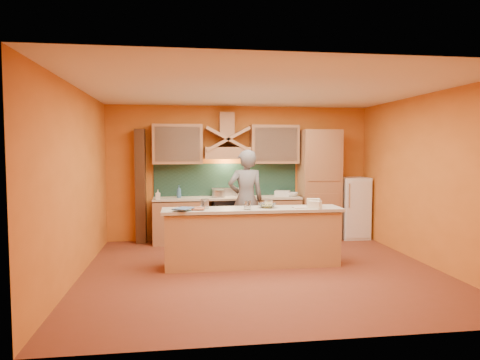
{
  "coord_description": "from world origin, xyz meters",
  "views": [
    {
      "loc": [
        -1.24,
        -6.46,
        1.88
      ],
      "look_at": [
        -0.22,
        0.9,
        1.36
      ],
      "focal_mm": 32.0,
      "sensor_mm": 36.0,
      "label": 1
    }
  ],
  "objects": [
    {
      "name": "island_top",
      "position": [
        -0.1,
        0.3,
        0.92
      ],
      "size": [
        2.9,
        0.62,
        0.05
      ],
      "primitive_type": "cube",
      "color": "beige",
      "rests_on": "island_body"
    },
    {
      "name": "kitchen_scale",
      "position": [
        0.18,
        0.41,
        1.0
      ],
      "size": [
        0.12,
        0.12,
        0.1
      ],
      "primitive_type": "cube",
      "rotation": [
        0.0,
        0.0,
        -0.02
      ],
      "color": "silver",
      "rests_on": "island_top"
    },
    {
      "name": "wall_left",
      "position": [
        -2.75,
        0.0,
        1.4
      ],
      "size": [
        0.02,
        5.0,
        2.8
      ],
      "primitive_type": "cube",
      "color": "orange",
      "rests_on": "floor"
    },
    {
      "name": "book_upper",
      "position": [
        -1.31,
        0.18,
        0.98
      ],
      "size": [
        0.36,
        0.39,
        0.02
      ],
      "primitive_type": "imported",
      "rotation": [
        0.0,
        0.0,
        -0.52
      ],
      "color": "#456698",
      "rests_on": "island_top"
    },
    {
      "name": "grocery_bag_b",
      "position": [
        0.89,
        0.13,
        1.0
      ],
      "size": [
        0.25,
        0.24,
        0.12
      ],
      "primitive_type": "cube",
      "rotation": [
        0.0,
        0.0,
        -0.63
      ],
      "color": "beige",
      "rests_on": "island_top"
    },
    {
      "name": "pot_small",
      "position": [
        -0.05,
        2.34,
        0.97
      ],
      "size": [
        0.23,
        0.23,
        0.14
      ],
      "primitive_type": "cylinder",
      "rotation": [
        0.0,
        0.0,
        0.37
      ],
      "color": "#B9B8BF",
      "rests_on": "stove"
    },
    {
      "name": "ceiling",
      "position": [
        0.0,
        0.0,
        2.8
      ],
      "size": [
        5.5,
        5.0,
        0.01
      ],
      "primitive_type": "cube",
      "color": "white",
      "rests_on": "wall_back"
    },
    {
      "name": "base_cabinet_left",
      "position": [
        -1.25,
        2.2,
        0.43
      ],
      "size": [
        1.1,
        0.6,
        0.86
      ],
      "primitive_type": "cube",
      "color": "#AA754E",
      "rests_on": "floor"
    },
    {
      "name": "upper_cabinet_right",
      "position": [
        0.7,
        2.33,
        2.0
      ],
      "size": [
        1.0,
        0.35,
        0.8
      ],
      "primitive_type": "cube",
      "color": "#AA754E",
      "rests_on": "wall_back"
    },
    {
      "name": "bowl_back",
      "position": [
        1.05,
        2.17,
        0.96
      ],
      "size": [
        0.29,
        0.29,
        0.08
      ],
      "primitive_type": "imported",
      "rotation": [
        0.0,
        0.0,
        0.17
      ],
      "color": "silver",
      "rests_on": "counter_top"
    },
    {
      "name": "trim_column_left",
      "position": [
        -2.05,
        2.35,
        1.15
      ],
      "size": [
        0.2,
        0.3,
        2.3
      ],
      "primitive_type": "cube",
      "color": "#472816",
      "rests_on": "floor"
    },
    {
      "name": "stove",
      "position": [
        -0.3,
        2.2,
        0.45
      ],
      "size": [
        0.6,
        0.58,
        0.9
      ],
      "primitive_type": "cube",
      "color": "black",
      "rests_on": "floor"
    },
    {
      "name": "wall_right",
      "position": [
        2.75,
        0.0,
        1.4
      ],
      "size": [
        0.02,
        5.0,
        2.8
      ],
      "primitive_type": "cube",
      "color": "orange",
      "rests_on": "floor"
    },
    {
      "name": "jar_small",
      "position": [
        -0.21,
        0.15,
        1.02
      ],
      "size": [
        0.13,
        0.13,
        0.14
      ],
      "primitive_type": "cylinder",
      "rotation": [
        0.0,
        0.0,
        0.25
      ],
      "color": "silver",
      "rests_on": "island_top"
    },
    {
      "name": "soap_bottle_b",
      "position": [
        -1.28,
        2.18,
        1.05
      ],
      "size": [
        0.13,
        0.13,
        0.25
      ],
      "primitive_type": "imported",
      "rotation": [
        0.0,
        0.0,
        0.56
      ],
      "color": "#356494",
      "rests_on": "counter_top"
    },
    {
      "name": "mixing_bowl",
      "position": [
        0.15,
        0.32,
        0.98
      ],
      "size": [
        0.38,
        0.38,
        0.07
      ],
      "primitive_type": "imported",
      "rotation": [
        0.0,
        0.0,
        -0.41
      ],
      "color": "silver",
      "rests_on": "island_top"
    },
    {
      "name": "book_lower",
      "position": [
        -1.08,
        0.26,
        0.96
      ],
      "size": [
        0.23,
        0.29,
        0.03
      ],
      "primitive_type": "imported",
      "rotation": [
        0.0,
        0.0,
        -0.12
      ],
      "color": "#A15739",
      "rests_on": "island_top"
    },
    {
      "name": "dish_rack",
      "position": [
        0.87,
        2.26,
        0.97
      ],
      "size": [
        0.37,
        0.33,
        0.11
      ],
      "primitive_type": "cube",
      "rotation": [
        0.0,
        0.0,
        -0.36
      ],
      "color": "silver",
      "rests_on": "counter_top"
    },
    {
      "name": "wall_front",
      "position": [
        0.0,
        -2.5,
        1.4
      ],
      "size": [
        5.5,
        0.02,
        2.8
      ],
      "primitive_type": "cube",
      "color": "orange",
      "rests_on": "floor"
    },
    {
      "name": "upper_cabinet_left",
      "position": [
        -1.3,
        2.33,
        2.0
      ],
      "size": [
        1.0,
        0.35,
        0.8
      ],
      "primitive_type": "cube",
      "color": "#AA754E",
      "rests_on": "wall_back"
    },
    {
      "name": "floor",
      "position": [
        0.0,
        0.0,
        0.0
      ],
      "size": [
        5.5,
        5.0,
        0.01
      ],
      "primitive_type": "cube",
      "color": "brown",
      "rests_on": "ground"
    },
    {
      "name": "island_body",
      "position": [
        -0.1,
        0.3,
        0.44
      ],
      "size": [
        2.8,
        0.55,
        0.88
      ],
      "primitive_type": "cube",
      "color": "tan",
      "rests_on": "floor"
    },
    {
      "name": "base_cabinet_right",
      "position": [
        0.65,
        2.2,
        0.43
      ],
      "size": [
        1.1,
        0.6,
        0.86
      ],
      "primitive_type": "cube",
      "color": "#AA754E",
      "rests_on": "floor"
    },
    {
      "name": "soap_bottle_a",
      "position": [
        -1.69,
        1.97,
        1.02
      ],
      "size": [
        0.09,
        0.09,
        0.19
      ],
      "primitive_type": "imported",
      "rotation": [
        0.0,
        0.0,
        -0.04
      ],
      "color": "silver",
      "rests_on": "counter_top"
    },
    {
      "name": "jar_large",
      "position": [
        -0.87,
        0.36,
        1.02
      ],
      "size": [
        0.16,
        0.16,
        0.15
      ],
      "primitive_type": "cylinder",
      "rotation": [
        0.0,
        0.0,
        0.22
      ],
      "color": "silver",
      "rests_on": "island_top"
    },
    {
      "name": "cloth",
      "position": [
        0.67,
        0.21,
        0.95
      ],
      "size": [
        0.24,
        0.19,
        0.01
      ],
      "primitive_type": "cube",
      "rotation": [
        0.0,
        0.0,
        0.12
      ],
      "color": "#C4AAA2",
      "rests_on": "island_top"
    },
    {
      "name": "hood_chimney",
      "position": [
        -0.3,
        2.35,
        2.4
      ],
      "size": [
        0.3,
        0.3,
        0.5
      ],
      "primitive_type": "cube",
      "color": "#AA754E",
      "rests_on": "wall_back"
    },
    {
      "name": "fridge",
      "position": [
        2.4,
        2.2,
        0.65
      ],
      "size": [
        0.58,
        0.6,
        1.3
      ],
      "primitive_type": "cube",
      "color": "white",
      "rests_on": "floor"
    },
    {
      "name": "person",
      "position": [
        -0.02,
        1.51,
        0.94
      ],
      "size": [
        0.72,
        0.51,
        1.89
      ],
      "primitive_type": "imported",
      "rotation": [
        0.0,
        0.0,
        3.23
      ],
      "color": "slate",
      "rests_on": "floor"
    },
    {
      "name": "backsplash",
      "position": [
        -0.3,
        2.48,
        1.25
      ],
      "size": [
        3.0,
        0.03,
        0.7
      ],
      "primitive_type": "cube",
      "color": "#18352C",
      "rests_on": "wall_back"
    },
    {
      "name": "range_hood",
      "position": [
        -0.3,
        2.25,
        1.82
      ],
      "size": [
        0.92,
        0.5,
        0.24
      ],
      "primitive_type": "cube",
      "color": "#AA754E",
      "rests_on": "wall_back"
    },
    {
      "name": "pantry_column",
      "position": [
        1.65,
        2.2,
        1.15
      ],
      "size": [
        0.8,
        0.6,
        2.3
      ],
      "primitive_type": "cube",
      "color": "#AA754E",
      "rests_on": "floor"
    },
    {
      "name": "pot_large",
      "position": [
        -0.49,
        2.18,
        0.98
      ],
      "size": [
        0.34,
        0.34,
        0.15
      ],
      "primitive_type": "cylinder",
      "rotation": [
        0.0,
        0.0,
        0.37
      ],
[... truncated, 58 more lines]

